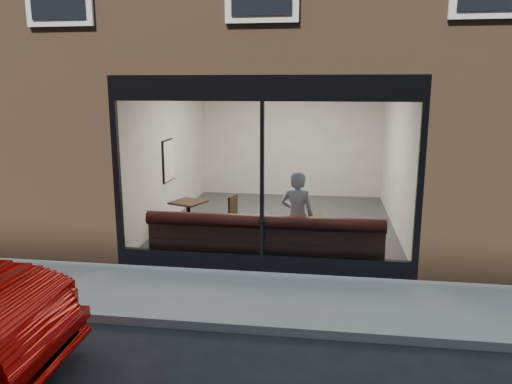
# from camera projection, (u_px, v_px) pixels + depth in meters

# --- Properties ---
(ground) EXTENTS (120.00, 120.00, 0.00)m
(ground) POSITION_uv_depth(u_px,v_px,m) (240.00, 330.00, 6.34)
(ground) COLOR black
(ground) RESTS_ON ground
(sidewalk_near) EXTENTS (40.00, 2.00, 0.01)m
(sidewalk_near) POSITION_uv_depth(u_px,v_px,m) (252.00, 297.00, 7.30)
(sidewalk_near) COLOR gray
(sidewalk_near) RESTS_ON ground
(kerb_near) EXTENTS (40.00, 0.10, 0.12)m
(kerb_near) POSITION_uv_depth(u_px,v_px,m) (240.00, 327.00, 6.28)
(kerb_near) COLOR gray
(kerb_near) RESTS_ON ground
(host_building_pier_left) EXTENTS (2.50, 12.00, 3.20)m
(host_building_pier_left) POSITION_uv_depth(u_px,v_px,m) (160.00, 137.00, 14.27)
(host_building_pier_left) COLOR brown
(host_building_pier_left) RESTS_ON ground
(host_building_pier_right) EXTENTS (2.50, 12.00, 3.20)m
(host_building_pier_right) POSITION_uv_depth(u_px,v_px,m) (432.00, 141.00, 13.21)
(host_building_pier_right) COLOR brown
(host_building_pier_right) RESTS_ON ground
(host_building_backfill) EXTENTS (5.00, 6.00, 3.20)m
(host_building_backfill) POSITION_uv_depth(u_px,v_px,m) (298.00, 129.00, 16.64)
(host_building_backfill) COLOR brown
(host_building_backfill) RESTS_ON ground
(cafe_floor) EXTENTS (6.00, 6.00, 0.00)m
(cafe_floor) POSITION_uv_depth(u_px,v_px,m) (279.00, 223.00, 11.17)
(cafe_floor) COLOR #2D2D30
(cafe_floor) RESTS_ON ground
(cafe_ceiling) EXTENTS (6.00, 6.00, 0.00)m
(cafe_ceiling) POSITION_uv_depth(u_px,v_px,m) (281.00, 78.00, 10.51)
(cafe_ceiling) COLOR white
(cafe_ceiling) RESTS_ON host_building_upper
(cafe_wall_back) EXTENTS (5.00, 0.00, 5.00)m
(cafe_wall_back) POSITION_uv_depth(u_px,v_px,m) (291.00, 139.00, 13.73)
(cafe_wall_back) COLOR beige
(cafe_wall_back) RESTS_ON ground
(cafe_wall_left) EXTENTS (0.00, 6.00, 6.00)m
(cafe_wall_left) POSITION_uv_depth(u_px,v_px,m) (170.00, 151.00, 11.19)
(cafe_wall_left) COLOR beige
(cafe_wall_left) RESTS_ON ground
(cafe_wall_right) EXTENTS (0.00, 6.00, 6.00)m
(cafe_wall_right) POSITION_uv_depth(u_px,v_px,m) (398.00, 155.00, 10.49)
(cafe_wall_right) COLOR beige
(cafe_wall_right) RESTS_ON ground
(storefront_kick) EXTENTS (5.00, 0.10, 0.30)m
(storefront_kick) POSITION_uv_depth(u_px,v_px,m) (262.00, 263.00, 8.29)
(storefront_kick) COLOR black
(storefront_kick) RESTS_ON ground
(storefront_header) EXTENTS (5.00, 0.10, 0.40)m
(storefront_header) POSITION_uv_depth(u_px,v_px,m) (262.00, 88.00, 7.69)
(storefront_header) COLOR black
(storefront_header) RESTS_ON host_building_upper
(storefront_mullion) EXTENTS (0.06, 0.10, 2.50)m
(storefront_mullion) POSITION_uv_depth(u_px,v_px,m) (262.00, 180.00, 8.00)
(storefront_mullion) COLOR black
(storefront_mullion) RESTS_ON storefront_kick
(storefront_glass) EXTENTS (4.80, 0.00, 4.80)m
(storefront_glass) POSITION_uv_depth(u_px,v_px,m) (262.00, 181.00, 7.97)
(storefront_glass) COLOR white
(storefront_glass) RESTS_ON storefront_kick
(banquette) EXTENTS (4.00, 0.55, 0.45)m
(banquette) POSITION_uv_depth(u_px,v_px,m) (265.00, 251.00, 8.66)
(banquette) COLOR #341313
(banquette) RESTS_ON cafe_floor
(person) EXTENTS (0.66, 0.50, 1.62)m
(person) POSITION_uv_depth(u_px,v_px,m) (297.00, 217.00, 8.66)
(person) COLOR #A4B8D7
(person) RESTS_ON cafe_floor
(cafe_table_left) EXTENTS (0.77, 0.77, 0.04)m
(cafe_table_left) POSITION_uv_depth(u_px,v_px,m) (188.00, 202.00, 10.03)
(cafe_table_left) COLOR black
(cafe_table_left) RESTS_ON cafe_floor
(cafe_table_right) EXTENTS (0.60, 0.60, 0.04)m
(cafe_table_right) POSITION_uv_depth(u_px,v_px,m) (307.00, 216.00, 8.99)
(cafe_table_right) COLOR black
(cafe_table_right) RESTS_ON cafe_floor
(cafe_chair_left) EXTENTS (0.49, 0.49, 0.04)m
(cafe_chair_left) POSITION_uv_depth(u_px,v_px,m) (224.00, 229.00, 9.90)
(cafe_chair_left) COLOR black
(cafe_chair_left) RESTS_ON cafe_floor
(wall_poster) EXTENTS (0.02, 0.65, 0.87)m
(wall_poster) POSITION_uv_depth(u_px,v_px,m) (169.00, 161.00, 11.03)
(wall_poster) COLOR white
(wall_poster) RESTS_ON cafe_wall_left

